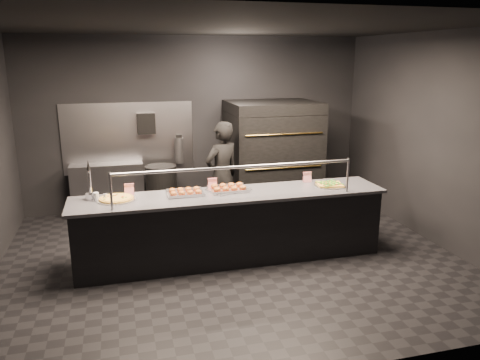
# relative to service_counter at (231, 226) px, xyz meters

# --- Properties ---
(room) EXTENTS (6.04, 6.00, 3.00)m
(room) POSITION_rel_service_counter_xyz_m (-0.02, 0.05, 1.03)
(room) COLOR black
(room) RESTS_ON ground
(service_counter) EXTENTS (4.10, 0.78, 1.37)m
(service_counter) POSITION_rel_service_counter_xyz_m (0.00, 0.00, 0.00)
(service_counter) COLOR black
(service_counter) RESTS_ON ground
(pizza_oven) EXTENTS (1.50, 1.23, 1.91)m
(pizza_oven) POSITION_rel_service_counter_xyz_m (1.20, 1.90, 0.50)
(pizza_oven) COLOR black
(pizza_oven) RESTS_ON ground
(prep_shelf) EXTENTS (1.20, 0.35, 0.90)m
(prep_shelf) POSITION_rel_service_counter_xyz_m (-1.60, 2.32, -0.01)
(prep_shelf) COLOR #99999E
(prep_shelf) RESTS_ON ground
(towel_dispenser) EXTENTS (0.30, 0.20, 0.35)m
(towel_dispenser) POSITION_rel_service_counter_xyz_m (-0.90, 2.39, 1.09)
(towel_dispenser) COLOR black
(towel_dispenser) RESTS_ON room
(fire_extinguisher) EXTENTS (0.14, 0.14, 0.51)m
(fire_extinguisher) POSITION_rel_service_counter_xyz_m (-0.35, 2.40, 0.60)
(fire_extinguisher) COLOR #B2B2B7
(fire_extinguisher) RESTS_ON room
(beer_tap) EXTENTS (0.13, 0.19, 0.51)m
(beer_tap) POSITION_rel_service_counter_xyz_m (-1.76, 0.20, 0.60)
(beer_tap) COLOR silver
(beer_tap) RESTS_ON service_counter
(round_pizza) EXTENTS (0.49, 0.49, 0.03)m
(round_pizza) POSITION_rel_service_counter_xyz_m (-1.45, 0.10, 0.47)
(round_pizza) COLOR silver
(round_pizza) RESTS_ON service_counter
(slider_tray_a) EXTENTS (0.48, 0.36, 0.07)m
(slider_tray_a) POSITION_rel_service_counter_xyz_m (-0.58, 0.11, 0.48)
(slider_tray_a) COLOR silver
(slider_tray_a) RESTS_ON service_counter
(slider_tray_b) EXTENTS (0.61, 0.53, 0.08)m
(slider_tray_b) POSITION_rel_service_counter_xyz_m (-0.00, 0.15, 0.49)
(slider_tray_b) COLOR silver
(slider_tray_b) RESTS_ON service_counter
(square_pizza) EXTENTS (0.43, 0.43, 0.05)m
(square_pizza) POSITION_rel_service_counter_xyz_m (1.40, 0.01, 0.47)
(square_pizza) COLOR silver
(square_pizza) RESTS_ON service_counter
(condiment_jar) EXTENTS (0.17, 0.07, 0.11)m
(condiment_jar) POSITION_rel_service_counter_xyz_m (-1.65, 0.10, 0.51)
(condiment_jar) COLOR silver
(condiment_jar) RESTS_ON service_counter
(tent_cards) EXTENTS (2.59, 0.04, 0.15)m
(tent_cards) POSITION_rel_service_counter_xyz_m (-0.10, 0.28, 0.53)
(tent_cards) COLOR white
(tent_cards) RESTS_ON service_counter
(trash_bin) EXTENTS (0.52, 0.52, 0.87)m
(trash_bin) POSITION_rel_service_counter_xyz_m (-0.72, 2.06, -0.03)
(trash_bin) COLOR black
(trash_bin) RESTS_ON ground
(worker) EXTENTS (0.74, 0.64, 1.70)m
(worker) POSITION_rel_service_counter_xyz_m (0.16, 1.24, 0.38)
(worker) COLOR black
(worker) RESTS_ON ground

